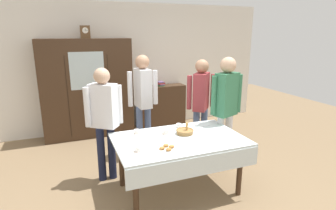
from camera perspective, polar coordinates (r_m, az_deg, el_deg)
name	(u,v)px	position (r m, az deg, el deg)	size (l,w,h in m)	color
ground_plane	(173,182)	(4.06, 1.06, -15.90)	(12.00, 12.00, 0.00)	#846B4C
back_wall	(128,67)	(6.07, -8.48, 7.83)	(6.40, 0.10, 2.70)	silver
dining_table	(180,146)	(3.57, 2.56, -8.66)	(1.67, 1.06, 0.75)	#3D2819
wall_cabinet	(88,89)	(5.70, -16.52, 3.26)	(1.76, 0.46, 1.98)	#3D2819
mantel_clock	(85,32)	(5.60, -17.01, 14.46)	(0.18, 0.11, 0.24)	brown
bookshelf_low	(161,106)	(6.19, -1.53, -0.19)	(1.09, 0.35, 0.94)	#3D2819
book_stack	(161,84)	(6.08, -1.57, 4.50)	(0.17, 0.21, 0.09)	#3D754C
tea_cup_mid_left	(138,150)	(3.18, -6.28, -9.29)	(0.13, 0.13, 0.06)	white
tea_cup_mid_right	(137,132)	(3.72, -6.53, -5.67)	(0.13, 0.13, 0.06)	white
tea_cup_near_right	(179,126)	(3.93, 2.29, -4.42)	(0.13, 0.13, 0.06)	white
tea_cup_center	(166,132)	(3.68, -0.41, -5.79)	(0.13, 0.13, 0.06)	white
bread_basket	(185,131)	(3.71, 3.57, -5.54)	(0.24, 0.24, 0.16)	#9E7542
pastry_plate	(167,149)	(3.23, -0.22, -9.13)	(0.28, 0.28, 0.05)	white
spoon_near_left	(207,126)	(4.05, 8.21, -4.35)	(0.12, 0.02, 0.01)	silver
spoon_near_right	(230,136)	(3.72, 12.89, -6.34)	(0.12, 0.02, 0.01)	silver
spoon_far_right	(242,140)	(3.62, 15.28, -7.15)	(0.12, 0.02, 0.01)	silver
person_behind_table_left	(104,114)	(3.86, -13.26, -1.84)	(0.52, 0.38, 1.63)	#191E38
person_beside_shelf	(201,98)	(4.59, 6.95, 1.39)	(0.52, 0.40, 1.67)	slate
person_behind_table_right	(143,95)	(4.60, -5.26, 2.10)	(0.52, 0.38, 1.74)	slate
person_by_cabinet	(226,102)	(4.19, 12.10, 0.64)	(0.52, 0.32, 1.75)	silver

